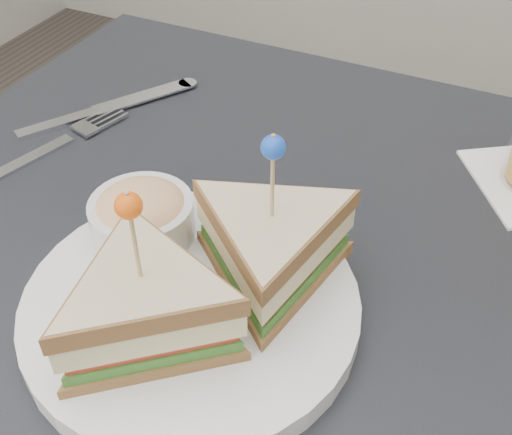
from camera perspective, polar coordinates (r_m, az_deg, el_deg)
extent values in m
cube|color=black|center=(0.58, -1.32, -5.14)|extent=(0.80, 0.80, 0.03)
cylinder|color=black|center=(1.19, -8.60, -1.39)|extent=(0.04, 0.04, 0.72)
cylinder|color=white|center=(0.53, -5.74, -8.05)|extent=(0.31, 0.31, 0.02)
cylinder|color=white|center=(0.52, -5.82, -7.29)|extent=(0.31, 0.31, 0.01)
cylinder|color=tan|center=(0.43, -10.71, -2.29)|extent=(0.00, 0.00, 0.09)
sphere|color=#E8560E|center=(0.40, -11.27, 1.03)|extent=(0.02, 0.02, 0.02)
cylinder|color=tan|center=(0.47, 1.47, 3.00)|extent=(0.00, 0.00, 0.09)
sphere|color=#1845B7|center=(0.45, 1.54, 6.26)|extent=(0.02, 0.02, 0.02)
cylinder|color=silver|center=(0.57, -10.04, -0.29)|extent=(0.10, 0.10, 0.04)
ellipsoid|color=#E0B772|center=(0.56, -10.20, 0.80)|extent=(0.09, 0.09, 0.04)
cube|color=silver|center=(0.72, -20.44, 4.38)|extent=(0.05, 0.13, 0.00)
cube|color=silver|center=(0.76, -14.96, 7.65)|extent=(0.03, 0.03, 0.00)
cube|color=white|center=(0.78, -16.96, 8.05)|extent=(0.07, 0.10, 0.01)
cube|color=white|center=(0.80, -10.05, 10.51)|extent=(0.08, 0.12, 0.00)
cylinder|color=white|center=(0.82, -6.10, 11.78)|extent=(0.03, 0.03, 0.00)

